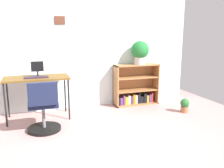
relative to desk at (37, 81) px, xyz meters
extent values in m
plane|color=tan|center=(0.65, -1.69, -0.70)|extent=(6.24, 6.24, 0.00)
cube|color=silver|center=(0.65, 0.46, 0.51)|extent=(5.20, 0.10, 2.40)
cube|color=#572E1E|center=(0.49, 0.39, 1.05)|extent=(0.20, 0.02, 0.15)
cube|color=brown|center=(0.00, 0.00, 0.05)|extent=(1.11, 0.55, 0.03)
cylinder|color=black|center=(-0.51, -0.24, -0.33)|extent=(0.03, 0.03, 0.73)
cylinder|color=black|center=(0.51, -0.24, -0.33)|extent=(0.03, 0.03, 0.73)
cylinder|color=black|center=(-0.51, 0.24, -0.33)|extent=(0.03, 0.03, 0.73)
cylinder|color=black|center=(0.51, 0.24, -0.33)|extent=(0.03, 0.03, 0.73)
cylinder|color=#262628|center=(0.03, 0.04, 0.07)|extent=(0.20, 0.20, 0.01)
cylinder|color=#262628|center=(0.03, 0.04, 0.12)|extent=(0.03, 0.03, 0.08)
cube|color=black|center=(0.03, 0.03, 0.25)|extent=(0.21, 0.02, 0.18)
cube|color=#2F1E30|center=(0.00, -0.07, 0.07)|extent=(0.40, 0.14, 0.02)
cylinder|color=black|center=(0.06, -0.59, -0.67)|extent=(0.52, 0.52, 0.05)
cylinder|color=slate|center=(0.06, -0.59, -0.47)|extent=(0.05, 0.05, 0.36)
cube|color=#18203C|center=(0.06, -0.59, -0.25)|extent=(0.44, 0.44, 0.08)
cube|color=#18203C|center=(0.06, -0.84, -0.04)|extent=(0.42, 0.07, 0.33)
cube|color=#A06C40|center=(1.56, 0.23, -0.26)|extent=(0.02, 0.30, 0.87)
cube|color=#A06C40|center=(2.49, 0.23, -0.26)|extent=(0.02, 0.30, 0.87)
cube|color=#A06C40|center=(2.02, 0.23, 0.16)|extent=(0.96, 0.30, 0.02)
cube|color=#A06C40|center=(2.02, 0.23, -0.68)|extent=(0.96, 0.30, 0.02)
cube|color=#A06C40|center=(2.02, 0.36, -0.26)|extent=(0.96, 0.02, 0.87)
cube|color=#A06C40|center=(2.02, 0.23, -0.38)|extent=(0.91, 0.28, 0.02)
cube|color=#A06C40|center=(2.02, 0.23, -0.10)|extent=(0.91, 0.28, 0.02)
cube|color=black|center=(1.61, 0.22, -0.59)|extent=(0.05, 0.13, 0.16)
cube|color=#593372|center=(1.67, 0.22, -0.59)|extent=(0.06, 0.11, 0.16)
cube|color=#593372|center=(1.73, 0.22, -0.57)|extent=(0.04, 0.12, 0.21)
cube|color=#B79323|center=(1.79, 0.22, -0.59)|extent=(0.07, 0.12, 0.17)
cube|color=beige|center=(1.85, 0.22, -0.58)|extent=(0.05, 0.09, 0.19)
cube|color=#593372|center=(1.90, 0.22, -0.58)|extent=(0.03, 0.11, 0.18)
cube|color=#99591E|center=(1.95, 0.22, -0.57)|extent=(0.04, 0.13, 0.21)
cube|color=#B79323|center=(1.98, 0.22, -0.58)|extent=(0.04, 0.11, 0.19)
cube|color=beige|center=(2.02, 0.22, -0.58)|extent=(0.04, 0.09, 0.19)
cube|color=black|center=(2.08, 0.22, -0.56)|extent=(0.06, 0.12, 0.22)
cube|color=black|center=(2.15, 0.22, -0.60)|extent=(0.07, 0.09, 0.14)
cube|color=black|center=(2.23, 0.22, -0.57)|extent=(0.07, 0.11, 0.21)
cube|color=#B79323|center=(2.29, 0.22, -0.59)|extent=(0.05, 0.11, 0.16)
cube|color=#593372|center=(2.34, 0.22, -0.58)|extent=(0.05, 0.13, 0.18)
cube|color=#B22D28|center=(2.39, 0.22, -0.57)|extent=(0.03, 0.11, 0.21)
cylinder|color=#B7B2A8|center=(2.08, 0.21, 0.25)|extent=(0.22, 0.22, 0.15)
sphere|color=#206F2F|center=(2.08, 0.21, 0.48)|extent=(0.37, 0.37, 0.37)
cylinder|color=#9E6642|center=(2.69, -0.58, -0.64)|extent=(0.15, 0.15, 0.12)
sphere|color=#2A6A32|center=(2.69, -0.58, -0.51)|extent=(0.17, 0.17, 0.17)
camera|label=1|loc=(-0.07, -4.24, 0.80)|focal=37.64mm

